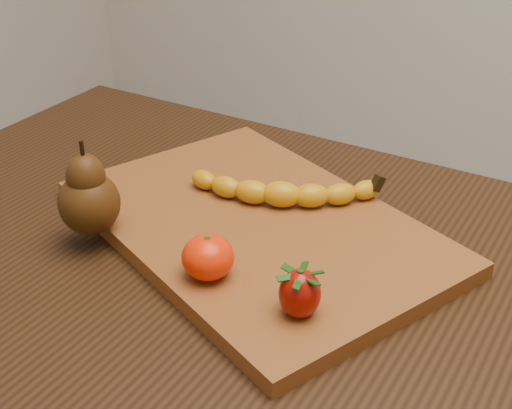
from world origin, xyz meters
The scene contains 6 objects.
table centered at (0.00, 0.00, 0.66)m, with size 1.00×0.70×0.76m.
cutting_board centered at (0.00, 0.06, 0.77)m, with size 0.45×0.30×0.02m, color brown.
banana centered at (0.01, 0.11, 0.80)m, with size 0.20×0.05×0.03m, color orange, non-canonical shape.
pear centered at (-0.15, -0.05, 0.83)m, with size 0.07×0.07×0.11m, color #42240A, non-canonical shape.
mandarin centered at (0.01, -0.06, 0.80)m, with size 0.05×0.05×0.05m, color #FF2902.
strawberry centered at (0.12, -0.07, 0.81)m, with size 0.04×0.04×0.05m, color #920C03, non-canonical shape.
Camera 1 is at (0.36, -0.55, 1.21)m, focal length 50.00 mm.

